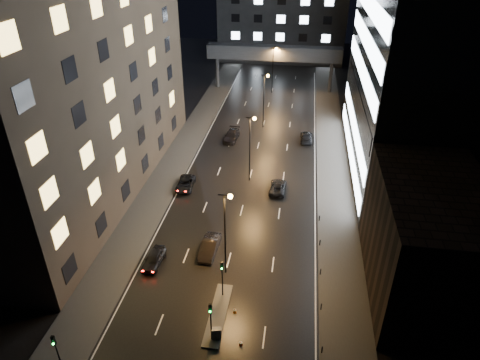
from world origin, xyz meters
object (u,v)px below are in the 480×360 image
at_px(car_away_b, 210,247).
at_px(utility_cabinet, 216,333).
at_px(car_away_a, 154,259).
at_px(car_away_c, 185,184).
at_px(car_toward_b, 306,137).
at_px(car_toward_a, 278,187).
at_px(car_away_d, 232,136).

height_order(car_away_b, utility_cabinet, car_away_b).
relative_size(car_away_a, utility_cabinet, 3.49).
xyz_separation_m(car_away_c, car_toward_b, (17.01, 18.62, 0.05)).
bearing_deg(utility_cabinet, car_toward_b, 65.65).
relative_size(car_away_b, car_toward_a, 1.04).
bearing_deg(car_toward_b, car_toward_a, 76.32).
relative_size(car_away_b, car_toward_b, 0.97).
bearing_deg(car_away_d, car_away_b, -81.37).
bearing_deg(car_toward_b, car_away_a, 63.41).
bearing_deg(car_away_d, car_toward_a, -55.60).
relative_size(car_toward_a, car_toward_b, 0.94).
distance_m(car_away_c, car_toward_a, 13.30).
height_order(car_away_c, car_toward_a, car_away_c).
distance_m(car_away_a, car_away_d, 33.52).
bearing_deg(car_away_c, car_away_b, -67.66).
height_order(car_away_a, car_toward_b, car_toward_b).
bearing_deg(car_away_a, utility_cabinet, -42.60).
xyz_separation_m(car_toward_b, utility_cabinet, (-7.46, -43.95, 0.03)).
bearing_deg(car_away_a, car_toward_a, 57.15).
xyz_separation_m(car_away_d, utility_cabinet, (5.65, -42.38, -0.03)).
bearing_deg(car_away_a, car_toward_b, 67.83).
relative_size(car_away_a, car_away_b, 0.87).
bearing_deg(car_away_c, utility_cabinet, -72.43).
relative_size(car_away_d, car_toward_b, 1.08).
xyz_separation_m(car_away_d, car_toward_a, (9.35, -15.89, -0.13)).
bearing_deg(car_toward_a, car_away_a, 56.32).
bearing_deg(car_away_b, car_away_d, 97.40).
bearing_deg(car_away_d, utility_cabinet, -78.49).
distance_m(car_toward_a, utility_cabinet, 26.75).
height_order(car_toward_b, utility_cabinet, car_toward_b).
distance_m(car_away_c, car_toward_b, 25.22).
distance_m(car_away_a, car_toward_b, 38.56).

